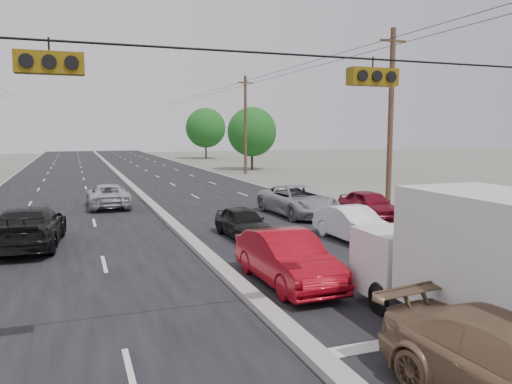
{
  "coord_description": "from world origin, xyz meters",
  "views": [
    {
      "loc": [
        -4.2,
        -8.77,
        4.36
      ],
      "look_at": [
        1.92,
        7.96,
        2.2
      ],
      "focal_mm": 35.0,
      "sensor_mm": 36.0,
      "label": 1
    }
  ],
  "objects_px": {
    "queue_car_e": "(370,205)",
    "oncoming_near": "(29,227)",
    "box_truck": "(487,268)",
    "tree_right_far": "(206,128)",
    "queue_car_a": "(243,223)",
    "queue_car_b": "(353,224)",
    "queue_car_c": "(298,201)",
    "tree_right_mid": "(252,132)",
    "utility_pole_right_c": "(245,124)",
    "utility_pole_right_b": "(391,118)",
    "red_sedan": "(287,259)",
    "oncoming_far": "(108,196)"
  },
  "relations": [
    {
      "from": "utility_pole_right_b",
      "to": "oncoming_near",
      "type": "bearing_deg",
      "value": -169.36
    },
    {
      "from": "tree_right_mid",
      "to": "queue_car_c",
      "type": "height_order",
      "value": "tree_right_mid"
    },
    {
      "from": "utility_pole_right_c",
      "to": "tree_right_far",
      "type": "height_order",
      "value": "utility_pole_right_c"
    },
    {
      "from": "utility_pole_right_b",
      "to": "queue_car_e",
      "type": "distance_m",
      "value": 5.88
    },
    {
      "from": "oncoming_near",
      "to": "tree_right_far",
      "type": "bearing_deg",
      "value": -105.85
    },
    {
      "from": "utility_pole_right_c",
      "to": "oncoming_near",
      "type": "relative_size",
      "value": 1.81
    },
    {
      "from": "utility_pole_right_c",
      "to": "queue_car_b",
      "type": "bearing_deg",
      "value": -101.29
    },
    {
      "from": "tree_right_mid",
      "to": "queue_car_c",
      "type": "xyz_separation_m",
      "value": [
        -8.3,
        -30.42,
        -3.56
      ]
    },
    {
      "from": "queue_car_e",
      "to": "oncoming_near",
      "type": "distance_m",
      "value": 15.5
    },
    {
      "from": "box_truck",
      "to": "queue_car_c",
      "type": "bearing_deg",
      "value": 79.07
    },
    {
      "from": "queue_car_c",
      "to": "queue_car_a",
      "type": "bearing_deg",
      "value": -140.48
    },
    {
      "from": "utility_pole_right_b",
      "to": "tree_right_mid",
      "type": "xyz_separation_m",
      "value": [
        2.5,
        30.0,
        -0.77
      ]
    },
    {
      "from": "queue_car_a",
      "to": "queue_car_b",
      "type": "distance_m",
      "value": 4.45
    },
    {
      "from": "queue_car_b",
      "to": "queue_car_e",
      "type": "height_order",
      "value": "queue_car_e"
    },
    {
      "from": "oncoming_far",
      "to": "tree_right_mid",
      "type": "bearing_deg",
      "value": -126.15
    },
    {
      "from": "box_truck",
      "to": "red_sedan",
      "type": "distance_m",
      "value": 5.66
    },
    {
      "from": "utility_pole_right_c",
      "to": "queue_car_a",
      "type": "height_order",
      "value": "utility_pole_right_c"
    },
    {
      "from": "utility_pole_right_b",
      "to": "queue_car_a",
      "type": "bearing_deg",
      "value": -155.74
    },
    {
      "from": "queue_car_a",
      "to": "oncoming_near",
      "type": "height_order",
      "value": "oncoming_near"
    },
    {
      "from": "box_truck",
      "to": "queue_car_e",
      "type": "distance_m",
      "value": 14.93
    },
    {
      "from": "queue_car_a",
      "to": "queue_car_c",
      "type": "relative_size",
      "value": 0.67
    },
    {
      "from": "tree_right_far",
      "to": "box_truck",
      "type": "relative_size",
      "value": 1.29
    },
    {
      "from": "red_sedan",
      "to": "queue_car_b",
      "type": "distance_m",
      "value": 6.44
    },
    {
      "from": "box_truck",
      "to": "queue_car_a",
      "type": "distance_m",
      "value": 11.71
    },
    {
      "from": "queue_car_b",
      "to": "box_truck",
      "type": "bearing_deg",
      "value": -107.85
    },
    {
      "from": "box_truck",
      "to": "oncoming_far",
      "type": "relative_size",
      "value": 1.29
    },
    {
      "from": "tree_right_mid",
      "to": "tree_right_far",
      "type": "relative_size",
      "value": 0.88
    },
    {
      "from": "box_truck",
      "to": "oncoming_near",
      "type": "relative_size",
      "value": 1.14
    },
    {
      "from": "oncoming_far",
      "to": "queue_car_c",
      "type": "bearing_deg",
      "value": 144.96
    },
    {
      "from": "utility_pole_right_b",
      "to": "tree_right_far",
      "type": "height_order",
      "value": "utility_pole_right_b"
    },
    {
      "from": "queue_car_a",
      "to": "oncoming_near",
      "type": "distance_m",
      "value": 8.21
    },
    {
      "from": "tree_right_far",
      "to": "oncoming_far",
      "type": "height_order",
      "value": "tree_right_far"
    },
    {
      "from": "tree_right_mid",
      "to": "queue_car_c",
      "type": "relative_size",
      "value": 1.28
    },
    {
      "from": "utility_pole_right_b",
      "to": "queue_car_b",
      "type": "bearing_deg",
      "value": -133.28
    },
    {
      "from": "box_truck",
      "to": "oncoming_near",
      "type": "height_order",
      "value": "box_truck"
    },
    {
      "from": "tree_right_far",
      "to": "box_truck",
      "type": "bearing_deg",
      "value": -99.96
    },
    {
      "from": "tree_right_far",
      "to": "oncoming_far",
      "type": "relative_size",
      "value": 1.67
    },
    {
      "from": "queue_car_a",
      "to": "oncoming_near",
      "type": "bearing_deg",
      "value": 168.55
    },
    {
      "from": "utility_pole_right_c",
      "to": "oncoming_near",
      "type": "distance_m",
      "value": 34.14
    },
    {
      "from": "oncoming_near",
      "to": "queue_car_a",
      "type": "bearing_deg",
      "value": 176.48
    },
    {
      "from": "tree_right_mid",
      "to": "queue_car_b",
      "type": "xyz_separation_m",
      "value": [
        -8.83,
        -36.72,
        -3.65
      ]
    },
    {
      "from": "queue_car_a",
      "to": "queue_car_e",
      "type": "relative_size",
      "value": 0.89
    },
    {
      "from": "oncoming_far",
      "to": "utility_pole_right_b",
      "type": "bearing_deg",
      "value": 158.11
    },
    {
      "from": "box_truck",
      "to": "oncoming_far",
      "type": "height_order",
      "value": "box_truck"
    },
    {
      "from": "tree_right_mid",
      "to": "queue_car_b",
      "type": "distance_m",
      "value": 37.95
    },
    {
      "from": "tree_right_far",
      "to": "box_truck",
      "type": "height_order",
      "value": "tree_right_far"
    },
    {
      "from": "utility_pole_right_c",
      "to": "queue_car_c",
      "type": "relative_size",
      "value": 1.8
    },
    {
      "from": "queue_car_a",
      "to": "queue_car_b",
      "type": "height_order",
      "value": "queue_car_b"
    },
    {
      "from": "utility_pole_right_c",
      "to": "oncoming_near",
      "type": "xyz_separation_m",
      "value": [
        -18.38,
        -28.45,
        -4.31
      ]
    },
    {
      "from": "tree_right_far",
      "to": "queue_car_e",
      "type": "height_order",
      "value": "tree_right_far"
    }
  ]
}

